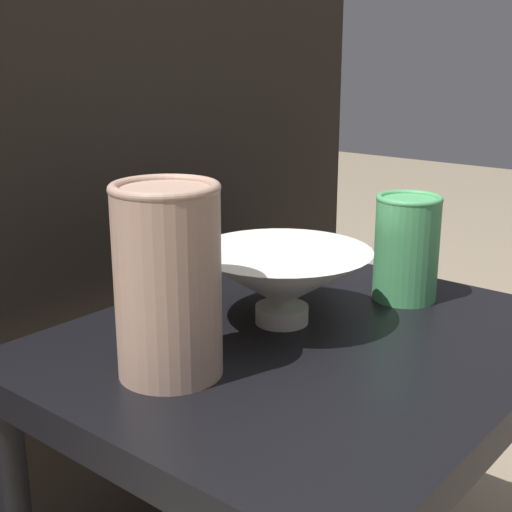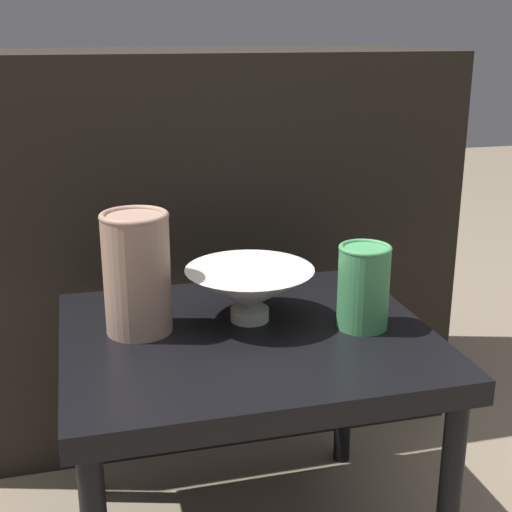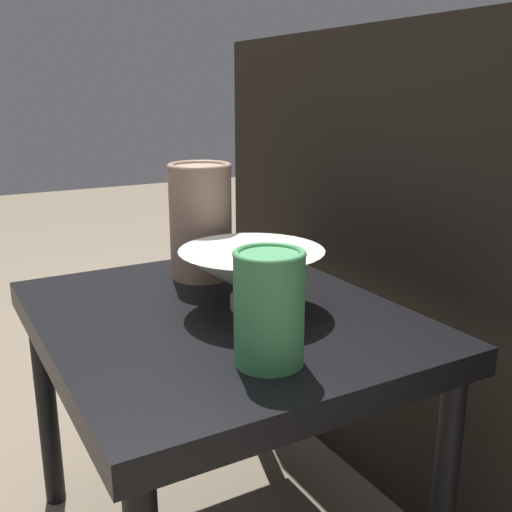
# 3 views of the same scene
# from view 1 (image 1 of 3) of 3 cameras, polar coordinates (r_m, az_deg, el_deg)

# --- Properties ---
(table) EXTENTS (0.61, 0.52, 0.43)m
(table) POSITION_cam_1_polar(r_m,az_deg,el_deg) (0.88, 3.94, -9.40)
(table) COLOR black
(table) RESTS_ON ground_plane
(couch_backdrop) EXTENTS (1.16, 0.50, 0.87)m
(couch_backdrop) POSITION_cam_1_polar(r_m,az_deg,el_deg) (1.27, -17.98, 0.45)
(couch_backdrop) COLOR black
(couch_backdrop) RESTS_ON ground_plane
(bowl) EXTENTS (0.22, 0.22, 0.09)m
(bowl) POSITION_cam_1_polar(r_m,az_deg,el_deg) (0.88, 2.11, -1.87)
(bowl) COLOR silver
(bowl) RESTS_ON table
(vase_textured_left) EXTENTS (0.11, 0.11, 0.20)m
(vase_textured_left) POSITION_cam_1_polar(r_m,az_deg,el_deg) (0.73, -7.07, -1.81)
(vase_textured_left) COLOR tan
(vase_textured_left) RESTS_ON table
(vase_colorful_right) EXTENTS (0.09, 0.09, 0.14)m
(vase_colorful_right) POSITION_cam_1_polar(r_m,az_deg,el_deg) (0.98, 11.96, 0.76)
(vase_colorful_right) COLOR #47995B
(vase_colorful_right) RESTS_ON table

